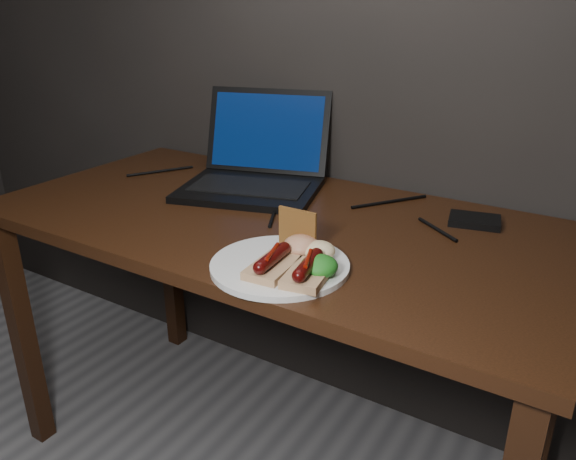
# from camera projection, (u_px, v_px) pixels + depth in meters

# --- Properties ---
(desk) EXTENTS (1.40, 0.70, 0.75)m
(desk) POSITION_uv_depth(u_px,v_px,m) (274.00, 250.00, 1.38)
(desk) COLOR #381C0E
(desk) RESTS_ON ground
(laptop) EXTENTS (0.44, 0.44, 0.25)m
(laptop) POSITION_uv_depth(u_px,v_px,m) (256.00, 168.00, 1.54)
(laptop) COLOR black
(laptop) RESTS_ON desk
(hard_drive) EXTENTS (0.13, 0.10, 0.02)m
(hard_drive) POSITION_uv_depth(u_px,v_px,m) (475.00, 221.00, 1.30)
(hard_drive) COLOR black
(hard_drive) RESTS_ON desk
(desk_cables) EXTENTS (0.96, 0.40, 0.01)m
(desk_cables) POSITION_uv_depth(u_px,v_px,m) (299.00, 199.00, 1.45)
(desk_cables) COLOR black
(desk_cables) RESTS_ON desk
(plate) EXTENTS (0.28, 0.28, 0.01)m
(plate) POSITION_uv_depth(u_px,v_px,m) (280.00, 266.00, 1.08)
(plate) COLOR silver
(plate) RESTS_ON desk
(bread_sausage_center) EXTENTS (0.08, 0.12, 0.04)m
(bread_sausage_center) POSITION_uv_depth(u_px,v_px,m) (272.00, 263.00, 1.04)
(bread_sausage_center) COLOR tan
(bread_sausage_center) RESTS_ON plate
(bread_sausage_right) EXTENTS (0.09, 0.13, 0.04)m
(bread_sausage_right) POSITION_uv_depth(u_px,v_px,m) (308.00, 270.00, 1.01)
(bread_sausage_right) COLOR tan
(bread_sausage_right) RESTS_ON plate
(crispbread) EXTENTS (0.09, 0.01, 0.08)m
(crispbread) POSITION_uv_depth(u_px,v_px,m) (297.00, 229.00, 1.13)
(crispbread) COLOR brown
(crispbread) RESTS_ON plate
(salad_greens) EXTENTS (0.07, 0.07, 0.04)m
(salad_greens) POSITION_uv_depth(u_px,v_px,m) (319.00, 266.00, 1.03)
(salad_greens) COLOR #1B5911
(salad_greens) RESTS_ON plate
(salsa_mound) EXTENTS (0.07, 0.07, 0.04)m
(salsa_mound) POSITION_uv_depth(u_px,v_px,m) (301.00, 245.00, 1.11)
(salsa_mound) COLOR #A91E10
(salsa_mound) RESTS_ON plate
(coleslaw_mound) EXTENTS (0.06, 0.06, 0.04)m
(coleslaw_mound) POSITION_uv_depth(u_px,v_px,m) (319.00, 251.00, 1.09)
(coleslaw_mound) COLOR white
(coleslaw_mound) RESTS_ON plate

